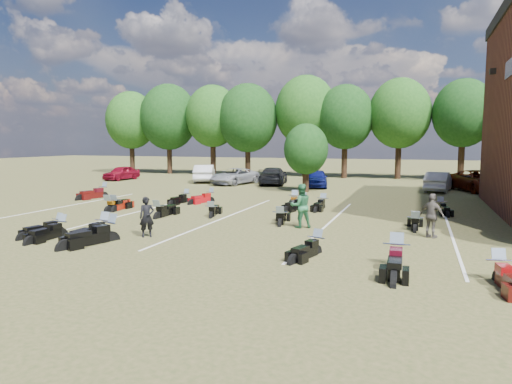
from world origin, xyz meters
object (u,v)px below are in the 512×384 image
at_px(car_4, 317,178).
at_px(motorcycle_0, 62,236).
at_px(person_grey, 432,216).
at_px(motorcycle_3, 111,241).
at_px(person_green, 301,206).
at_px(car_0, 122,173).
at_px(motorcycle_14, 104,197).
at_px(person_black, 147,217).
at_px(motorcycle_7, 115,211).

bearing_deg(car_4, motorcycle_0, -114.74).
distance_m(person_grey, motorcycle_3, 12.05).
distance_m(person_green, motorcycle_0, 9.63).
height_order(car_0, motorcycle_3, car_0).
relative_size(car_0, person_green, 2.10).
bearing_deg(motorcycle_14, person_black, -32.56).
xyz_separation_m(car_4, person_grey, (8.21, -17.56, 0.14)).
bearing_deg(motorcycle_14, car_0, 134.03).
bearing_deg(person_green, motorcycle_7, -37.39).
relative_size(car_4, motorcycle_0, 1.99).
bearing_deg(person_black, person_grey, -21.80).
height_order(motorcycle_0, motorcycle_3, motorcycle_3).
bearing_deg(person_grey, motorcycle_14, 13.98).
distance_m(person_green, motorcycle_14, 15.97).
distance_m(person_green, person_grey, 5.19).
height_order(person_grey, motorcycle_7, person_grey).
bearing_deg(motorcycle_14, person_green, -9.28).
bearing_deg(motorcycle_0, motorcycle_3, -1.52).
xyz_separation_m(car_4, motorcycle_14, (-11.75, -11.25, -0.71)).
distance_m(person_black, motorcycle_7, 7.21).
bearing_deg(motorcycle_3, motorcycle_0, -163.31).
relative_size(car_0, person_black, 2.54).
height_order(motorcycle_3, motorcycle_14, motorcycle_14).
bearing_deg(car_0, person_grey, -27.88).
distance_m(car_4, motorcycle_0, 22.68).
xyz_separation_m(car_0, car_4, (18.94, -0.56, 0.04)).
bearing_deg(person_black, motorcycle_14, 94.03).
bearing_deg(motorcycle_7, person_black, 127.13).
height_order(car_4, motorcycle_3, car_4).
distance_m(car_4, person_black, 21.16).
height_order(person_green, motorcycle_14, person_green).
relative_size(motorcycle_3, motorcycle_7, 1.12).
relative_size(car_4, person_grey, 2.46).
xyz_separation_m(motorcycle_3, motorcycle_14, (-8.84, 10.88, 0.00)).
height_order(car_4, person_grey, person_grey).
distance_m(person_grey, motorcycle_0, 14.22).
height_order(person_grey, motorcycle_3, person_grey).
distance_m(motorcycle_7, motorcycle_14, 6.64).
height_order(person_green, motorcycle_7, person_green).
relative_size(person_black, motorcycle_3, 0.62).
xyz_separation_m(person_grey, motorcycle_7, (-15.44, 1.44, -0.85)).
xyz_separation_m(car_4, person_green, (3.03, -17.23, 0.22)).
distance_m(person_grey, motorcycle_7, 15.53).
xyz_separation_m(person_grey, motorcycle_14, (-19.96, 6.31, -0.85)).
relative_size(motorcycle_0, motorcycle_14, 0.84).
bearing_deg(car_0, person_black, -46.16).
relative_size(person_grey, motorcycle_7, 0.77).
bearing_deg(person_black, motorcycle_7, 95.71).
distance_m(motorcycle_0, motorcycle_14, 12.61).
bearing_deg(motorcycle_3, person_black, 69.34).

